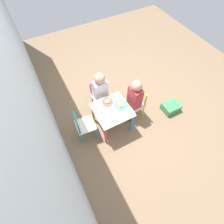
% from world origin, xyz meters
% --- Properties ---
extents(ground_plane, '(6.00, 6.00, 0.00)m').
position_xyz_m(ground_plane, '(0.00, 0.00, 0.00)').
color(ground_plane, '#7F664C').
extents(house_wall, '(6.00, 0.06, 2.60)m').
position_xyz_m(house_wall, '(0.00, 0.80, 1.30)').
color(house_wall, '#B2C1CC').
rests_on(house_wall, ground_plane).
extents(kids_table, '(0.49, 0.49, 0.43)m').
position_xyz_m(kids_table, '(0.00, 0.00, 0.36)').
color(kids_table, silver).
rests_on(kids_table, ground_plane).
extents(chair_yellow, '(0.27, 0.27, 0.52)m').
position_xyz_m(chair_yellow, '(0.02, -0.43, 0.26)').
color(chair_yellow, silver).
rests_on(chair_yellow, ground_plane).
extents(chair_pink, '(0.27, 0.27, 0.52)m').
position_xyz_m(chair_pink, '(0.43, -0.01, 0.26)').
color(chair_pink, silver).
rests_on(chair_pink, ground_plane).
extents(chair_teal, '(0.28, 0.28, 0.52)m').
position_xyz_m(chair_teal, '(0.04, 0.43, 0.26)').
color(chair_teal, silver).
rests_on(chair_teal, ground_plane).
extents(child_front, '(0.21, 0.21, 0.77)m').
position_xyz_m(child_front, '(0.02, -0.37, 0.45)').
color(child_front, '#38383D').
rests_on(child_front, ground_plane).
extents(child_right, '(0.22, 0.20, 0.77)m').
position_xyz_m(child_right, '(0.37, -0.01, 0.46)').
color(child_right, '#7A6B5B').
rests_on(child_right, ground_plane).
extents(plate_front, '(0.20, 0.20, 0.03)m').
position_xyz_m(plate_front, '(-0.00, -0.14, 0.44)').
color(plate_front, '#4C9EE0').
rests_on(plate_front, kids_table).
extents(plate_right, '(0.16, 0.16, 0.03)m').
position_xyz_m(plate_right, '(0.14, 0.00, 0.44)').
color(plate_right, '#E54C47').
rests_on(plate_right, kids_table).
extents(storage_bin, '(0.22, 0.28, 0.13)m').
position_xyz_m(storage_bin, '(-0.19, -1.01, 0.07)').
color(storage_bin, '#3D8E56').
rests_on(storage_bin, ground_plane).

